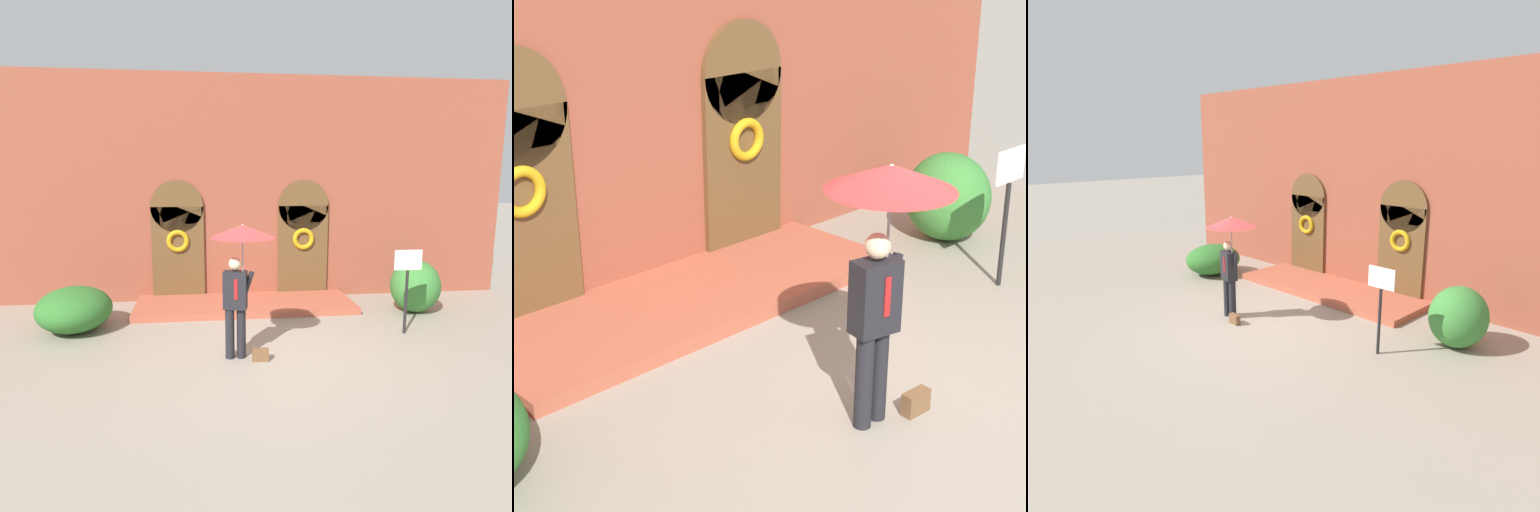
% 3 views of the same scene
% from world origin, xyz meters
% --- Properties ---
extents(ground_plane, '(80.00, 80.00, 0.00)m').
position_xyz_m(ground_plane, '(0.00, 0.00, 0.00)').
color(ground_plane, gray).
extents(building_facade, '(14.00, 2.30, 5.60)m').
position_xyz_m(building_facade, '(-0.00, 4.15, 2.68)').
color(building_facade, brown).
rests_on(building_facade, ground).
extents(person_with_umbrella, '(1.10, 1.10, 2.36)m').
position_xyz_m(person_with_umbrella, '(-0.36, 0.04, 1.91)').
color(person_with_umbrella, black).
rests_on(person_with_umbrella, ground).
extents(handbag, '(0.29, 0.13, 0.22)m').
position_xyz_m(handbag, '(-0.05, -0.16, 0.11)').
color(handbag, brown).
rests_on(handbag, ground).
extents(sign_post, '(0.56, 0.06, 1.72)m').
position_xyz_m(sign_post, '(3.05, 0.88, 1.16)').
color(sign_post, black).
rests_on(sign_post, ground).
extents(shrub_left, '(1.51, 1.69, 0.91)m').
position_xyz_m(shrub_left, '(-3.65, 1.87, 0.45)').
color(shrub_left, '#2D6B28').
rests_on(shrub_left, ground).
extents(shrub_right, '(1.13, 1.20, 1.23)m').
position_xyz_m(shrub_right, '(3.94, 2.29, 0.61)').
color(shrub_right, '#387A33').
rests_on(shrub_right, ground).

